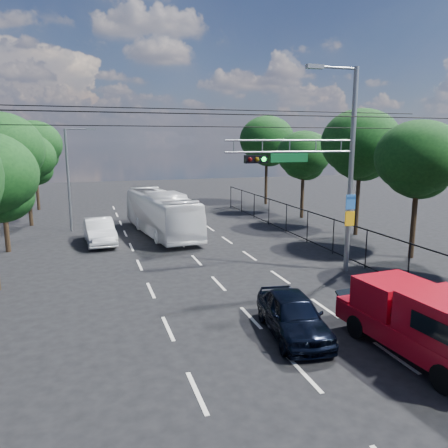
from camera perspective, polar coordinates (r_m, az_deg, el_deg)
name	(u,v)px	position (r m, az deg, el deg)	size (l,w,h in m)	color
ground	(304,374)	(12.76, 10.35, -18.67)	(120.00, 120.00, 0.00)	black
lane_markings	(188,251)	(25.13, -4.72, -3.55)	(6.12, 38.00, 0.01)	beige
signal_mast	(329,163)	(20.71, 13.51, 7.78)	(6.43, 0.39, 9.50)	slate
streetlight_left	(71,175)	(31.84, -19.40, 6.11)	(2.09, 0.22, 7.08)	slate
utility_wires	(212,117)	(19.36, -1.52, 13.78)	(22.00, 5.04, 0.74)	black
fence_right	(323,232)	(25.99, 12.75, -0.97)	(0.06, 34.03, 2.00)	black
tree_right_b	(418,164)	(25.07, 24.05, 7.21)	(4.50, 4.50, 7.31)	black
tree_right_c	(360,148)	(30.15, 17.40, 9.41)	(5.10, 5.10, 8.29)	black
tree_right_d	(304,158)	(35.95, 10.36, 8.48)	(4.32, 4.32, 7.02)	black
tree_right_e	(267,144)	(43.24, 5.62, 10.42)	(5.28, 5.28, 8.58)	black
tree_left_c	(0,156)	(27.14, -27.23, 7.88)	(4.80, 4.80, 7.80)	black
tree_left_d	(27,162)	(35.03, -24.38, 7.42)	(4.20, 4.20, 6.83)	black
tree_left_e	(34,148)	(42.98, -23.54, 9.04)	(4.92, 4.92, 7.99)	black
red_pickup	(425,321)	(14.13, 24.80, -11.49)	(2.47, 5.79, 2.10)	black
navy_hatchback	(293,315)	(14.61, 9.00, -11.61)	(1.65, 4.11, 1.40)	black
white_bus	(161,213)	(29.69, -8.21, 1.45)	(2.43, 10.37, 2.89)	white
white_van	(100,231)	(27.82, -15.95, -0.92)	(1.62, 4.64, 1.53)	silver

